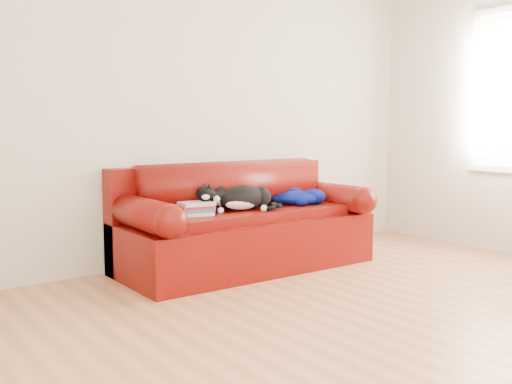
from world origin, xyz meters
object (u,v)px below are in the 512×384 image
sofa_base (246,240)px  cat (242,198)px  book_stack (195,209)px  blanket (298,197)px

sofa_base → cat: (-0.08, -0.06, 0.36)m
cat → sofa_base: bearing=55.7°
sofa_base → cat: cat is taller
book_stack → cat: (0.44, -0.01, 0.05)m
sofa_base → blanket: blanket is taller
blanket → cat: bearing=-177.9°
sofa_base → book_stack: bearing=-174.1°
book_stack → blanket: size_ratio=0.69×
book_stack → sofa_base: bearing=5.9°
book_stack → blanket: bearing=0.8°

